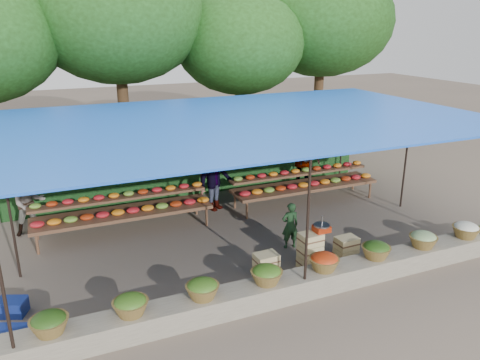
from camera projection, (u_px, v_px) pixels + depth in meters
name	position (u px, v px, depth m)	size (l,w,h in m)	color
ground	(241.00, 236.00, 11.12)	(60.00, 60.00, 0.00)	brown
stone_curb	(300.00, 285.00, 8.66)	(10.60, 0.55, 0.40)	#675D52
stall_canopy	(240.00, 125.00, 10.34)	(10.80, 6.60, 2.82)	black
produce_baskets	(296.00, 268.00, 8.51)	(8.98, 0.58, 0.34)	brown
netting_backdrop	(198.00, 153.00, 13.47)	(10.60, 0.06, 2.50)	#204C1B
tree_row	(181.00, 27.00, 15.13)	(16.51, 5.50, 7.12)	#3D2416
fruit_table_left	(123.00, 208.00, 11.17)	(4.21, 0.95, 0.93)	brown
fruit_table_right	(304.00, 182.00, 13.05)	(4.21, 0.95, 0.93)	brown
crate_counter	(309.00, 254.00, 9.57)	(2.36, 0.36, 0.77)	tan
weighing_scale	(322.00, 228.00, 9.50)	(0.33, 0.33, 0.35)	#AB2A0D
vendor_seated	(290.00, 225.00, 10.38)	(0.39, 0.26, 1.07)	#163219
customer_left	(29.00, 203.00, 11.01)	(0.75, 0.59, 1.55)	slate
customer_mid	(216.00, 176.00, 12.44)	(1.21, 0.70, 1.87)	slate
customer_right	(302.00, 161.00, 13.94)	(1.07, 0.44, 1.82)	slate
blue_crate_front	(11.00, 340.00, 7.19)	(0.57, 0.41, 0.34)	navy
blue_crate_back	(12.00, 307.00, 8.07)	(0.47, 0.34, 0.28)	navy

